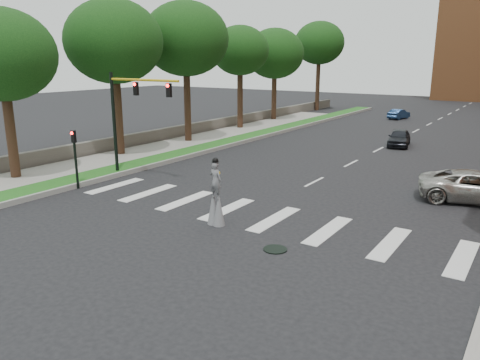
{
  "coord_description": "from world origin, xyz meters",
  "views": [
    {
      "loc": [
        10.88,
        -16.34,
        6.93
      ],
      "look_at": [
        -0.24,
        0.52,
        1.7
      ],
      "focal_mm": 35.0,
      "sensor_mm": 36.0,
      "label": 1
    }
  ],
  "objects": [
    {
      "name": "ground_plane",
      "position": [
        0.0,
        0.0,
        0.0
      ],
      "size": [
        160.0,
        160.0,
        0.0
      ],
      "primitive_type": "plane",
      "color": "black",
      "rests_on": "ground"
    },
    {
      "name": "grass_median",
      "position": [
        -11.5,
        20.0,
        0.12
      ],
      "size": [
        2.0,
        60.0,
        0.25
      ],
      "primitive_type": "cube",
      "color": "#1A5317",
      "rests_on": "ground"
    },
    {
      "name": "median_curb",
      "position": [
        -10.45,
        20.0,
        0.14
      ],
      "size": [
        0.2,
        60.0,
        0.28
      ],
      "primitive_type": "cube",
      "color": "gray",
      "rests_on": "ground"
    },
    {
      "name": "sidewalk_left",
      "position": [
        -14.5,
        10.0,
        0.09
      ],
      "size": [
        4.0,
        60.0,
        0.18
      ],
      "primitive_type": "cube",
      "color": "gray",
      "rests_on": "ground"
    },
    {
      "name": "stone_wall",
      "position": [
        -17.0,
        22.0,
        0.55
      ],
      "size": [
        0.5,
        56.0,
        1.1
      ],
      "primitive_type": "cube",
      "color": "#56514A",
      "rests_on": "ground"
    },
    {
      "name": "manhole",
      "position": [
        3.0,
        -2.0,
        0.02
      ],
      "size": [
        0.9,
        0.9,
        0.04
      ],
      "primitive_type": "cylinder",
      "color": "black",
      "rests_on": "ground"
    },
    {
      "name": "traffic_signal",
      "position": [
        -9.78,
        3.0,
        4.15
      ],
      "size": [
        5.3,
        0.23,
        6.2
      ],
      "color": "black",
      "rests_on": "ground"
    },
    {
      "name": "secondary_signal",
      "position": [
        -10.3,
        -0.5,
        1.95
      ],
      "size": [
        0.25,
        0.21,
        3.23
      ],
      "color": "black",
      "rests_on": "ground"
    },
    {
      "name": "stilt_performer",
      "position": [
        -0.49,
        -0.98,
        1.14
      ],
      "size": [
        0.84,
        0.54,
        2.96
      ],
      "rotation": [
        0.0,
        0.0,
        3.06
      ],
      "color": "#321E14",
      "rests_on": "ground"
    },
    {
      "name": "suv_crossing",
      "position": [
        8.44,
        8.87,
        0.78
      ],
      "size": [
        6.05,
        3.88,
        1.55
      ],
      "primitive_type": "imported",
      "rotation": [
        0.0,
        0.0,
        1.82
      ],
      "color": "#A9A7A0",
      "rests_on": "ground"
    },
    {
      "name": "car_near",
      "position": [
        0.87,
        22.57,
        0.69
      ],
      "size": [
        2.33,
        4.29,
        1.38
      ],
      "primitive_type": "imported",
      "rotation": [
        0.0,
        0.0,
        0.18
      ],
      "color": "black",
      "rests_on": "ground"
    },
    {
      "name": "car_mid",
      "position": [
        -4.11,
        40.84,
        0.59
      ],
      "size": [
        1.91,
        3.73,
        1.17
      ],
      "primitive_type": "imported",
      "rotation": [
        0.0,
        0.0,
        2.95
      ],
      "color": "navy",
      "rests_on": "ground"
    },
    {
      "name": "tree_0",
      "position": [
        -15.03,
        -1.22,
        7.14
      ],
      "size": [
        6.06,
        6.06,
        9.75
      ],
      "color": "#321E14",
      "rests_on": "ground"
    },
    {
      "name": "tree_1",
      "position": [
        -15.15,
        7.12,
        8.09
      ],
      "size": [
        6.85,
        6.85,
        11.04
      ],
      "color": "#321E14",
      "rests_on": "ground"
    },
    {
      "name": "tree_2",
      "position": [
        -14.68,
        14.34,
        8.5
      ],
      "size": [
        7.07,
        7.07,
        11.54
      ],
      "color": "#321E14",
      "rests_on": "ground"
    },
    {
      "name": "tree_3",
      "position": [
        -15.34,
        23.4,
        7.72
      ],
      "size": [
        5.68,
        5.68,
        10.19
      ],
      "color": "#321E14",
      "rests_on": "ground"
    },
    {
      "name": "tree_4",
      "position": [
        -15.9,
        31.35,
        7.52
      ],
      "size": [
        6.6,
        6.6,
        10.36
      ],
      "color": "#321E14",
      "rests_on": "ground"
    },
    {
      "name": "tree_5",
      "position": [
        -16.44,
        44.58,
        9.03
      ],
      "size": [
        6.74,
        6.74,
        11.94
      ],
      "color": "#321E14",
      "rests_on": "ground"
    }
  ]
}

